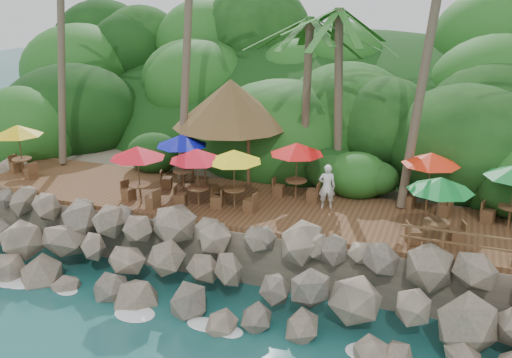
% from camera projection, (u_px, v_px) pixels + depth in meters
% --- Properties ---
extents(ground, '(140.00, 140.00, 0.00)m').
position_uv_depth(ground, '(195.00, 329.00, 18.86)').
color(ground, '#19514F').
rests_on(ground, ground).
extents(land_base, '(32.00, 25.20, 2.10)m').
position_uv_depth(land_base, '(315.00, 164.00, 32.70)').
color(land_base, gray).
rests_on(land_base, ground).
extents(jungle_hill, '(44.80, 28.00, 15.40)m').
position_uv_depth(jungle_hill, '(341.00, 148.00, 39.70)').
color(jungle_hill, '#143811').
rests_on(jungle_hill, ground).
extents(seawall, '(29.00, 4.00, 2.30)m').
position_uv_depth(seawall, '(218.00, 272.00, 20.26)').
color(seawall, gray).
rests_on(seawall, ground).
extents(terrace, '(26.00, 5.00, 0.20)m').
position_uv_depth(terrace, '(256.00, 206.00, 23.46)').
color(terrace, brown).
rests_on(terrace, land_base).
extents(jungle_foliage, '(44.00, 16.00, 12.00)m').
position_uv_depth(jungle_foliage, '(310.00, 187.00, 32.16)').
color(jungle_foliage, '#143811').
rests_on(jungle_foliage, ground).
extents(foam_line, '(25.20, 0.80, 0.06)m').
position_uv_depth(foam_line, '(199.00, 323.00, 19.12)').
color(foam_line, white).
rests_on(foam_line, ground).
extents(palapa, '(5.51, 5.51, 4.60)m').
position_uv_depth(palapa, '(231.00, 103.00, 25.96)').
color(palapa, brown).
rests_on(palapa, ground).
extents(dining_clusters, '(23.88, 5.49, 2.48)m').
position_uv_depth(dining_clusters, '(261.00, 158.00, 22.61)').
color(dining_clusters, brown).
rests_on(dining_clusters, terrace).
extents(waiter, '(0.78, 0.61, 1.89)m').
position_uv_depth(waiter, '(327.00, 187.00, 22.66)').
color(waiter, white).
rests_on(waiter, terrace).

